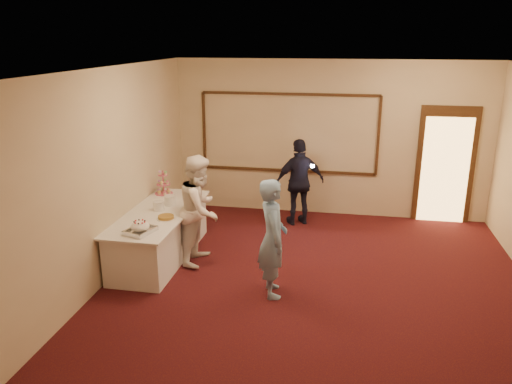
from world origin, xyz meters
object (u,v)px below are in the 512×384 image
at_px(tart, 166,217).
at_px(buffet_table, 160,234).
at_px(plate_stack_b, 170,200).
at_px(guest, 300,182).
at_px(cupcake_stand, 163,185).
at_px(plate_stack_a, 159,206).
at_px(woman, 200,209).
at_px(man, 273,238).
at_px(pavlova_tray, 140,228).

bearing_deg(tart, buffet_table, 127.80).
relative_size(plate_stack_b, guest, 0.12).
relative_size(buffet_table, cupcake_stand, 5.33).
height_order(buffet_table, plate_stack_a, plate_stack_a).
height_order(woman, guest, woman).
relative_size(buffet_table, plate_stack_b, 12.57).
distance_m(cupcake_stand, plate_stack_a, 0.88).
relative_size(cupcake_stand, plate_stack_a, 2.58).
bearing_deg(cupcake_stand, guest, 23.70).
distance_m(plate_stack_b, tart, 0.66).
bearing_deg(woman, plate_stack_a, 88.76).
height_order(tart, man, man).
distance_m(buffet_table, man, 2.16).
bearing_deg(guest, plate_stack_b, 13.38).
bearing_deg(pavlova_tray, woman, 54.94).
bearing_deg(plate_stack_b, tart, -75.89).
xyz_separation_m(pavlova_tray, plate_stack_a, (-0.09, 0.94, 0.00)).
relative_size(plate_stack_a, tart, 0.64).
bearing_deg(woman, cupcake_stand, 49.58).
distance_m(buffet_table, tart, 0.56).
distance_m(pavlova_tray, guest, 3.40).
relative_size(pavlova_tray, woman, 0.30).
xyz_separation_m(buffet_table, cupcake_stand, (-0.25, 0.91, 0.55)).
distance_m(pavlova_tray, woman, 1.07).
relative_size(cupcake_stand, tart, 1.66).
relative_size(cupcake_stand, plate_stack_b, 2.36).
relative_size(pavlova_tray, plate_stack_b, 2.60).
relative_size(plate_stack_a, guest, 0.11).
bearing_deg(plate_stack_a, cupcake_stand, 105.30).
bearing_deg(plate_stack_b, guest, 38.72).
bearing_deg(man, plate_stack_a, 48.18).
bearing_deg(cupcake_stand, buffet_table, -74.58).
bearing_deg(plate_stack_b, plate_stack_a, -107.82).
bearing_deg(pavlova_tray, man, 0.73).
relative_size(plate_stack_a, man, 0.11).
bearing_deg(woman, buffet_table, 93.66).
bearing_deg(pavlova_tray, plate_stack_a, 95.21).
xyz_separation_m(plate_stack_a, man, (1.95, -0.91, -0.02)).
bearing_deg(plate_stack_a, plate_stack_b, 72.18).
relative_size(buffet_table, tart, 8.84).
bearing_deg(cupcake_stand, tart, -68.23).
distance_m(plate_stack_b, man, 2.21).
relative_size(plate_stack_b, man, 0.12).
xyz_separation_m(plate_stack_b, woman, (0.61, -0.34, 0.00)).
relative_size(plate_stack_a, woman, 0.10).
xyz_separation_m(buffet_table, plate_stack_a, (-0.02, 0.06, 0.46)).
height_order(plate_stack_a, tart, plate_stack_a).
height_order(pavlova_tray, plate_stack_a, pavlova_tray).
relative_size(buffet_table, woman, 1.43).
xyz_separation_m(man, woman, (-1.25, 0.85, 0.03)).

